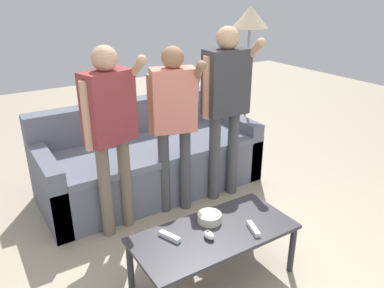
{
  "coord_description": "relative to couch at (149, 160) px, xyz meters",
  "views": [
    {
      "loc": [
        -1.35,
        -1.73,
        1.88
      ],
      "look_at": [
        -0.01,
        0.41,
        0.83
      ],
      "focal_mm": 35.65,
      "sensor_mm": 36.0,
      "label": 1
    }
  ],
  "objects": [
    {
      "name": "ground_plane",
      "position": [
        -0.11,
        -1.38,
        -0.3
      ],
      "size": [
        12.0,
        12.0,
        0.0
      ],
      "primitive_type": "plane",
      "color": "tan"
    },
    {
      "name": "couch",
      "position": [
        0.0,
        0.0,
        0.0
      ],
      "size": [
        2.1,
        0.9,
        0.84
      ],
      "color": "slate",
      "rests_on": "ground"
    },
    {
      "name": "coffee_table",
      "position": [
        -0.22,
        -1.42,
        0.04
      ],
      "size": [
        1.09,
        0.51,
        0.39
      ],
      "color": "#2D2D33",
      "rests_on": "ground"
    },
    {
      "name": "snack_bowl",
      "position": [
        -0.18,
        -1.3,
        0.12
      ],
      "size": [
        0.16,
        0.16,
        0.06
      ],
      "primitive_type": "cylinder",
      "color": "beige",
      "rests_on": "coffee_table"
    },
    {
      "name": "game_remote_nunchuk",
      "position": [
        -0.29,
        -1.46,
        0.11
      ],
      "size": [
        0.06,
        0.09,
        0.05
      ],
      "color": "white",
      "rests_on": "coffee_table"
    },
    {
      "name": "floor_lamp",
      "position": [
        1.22,
        0.03,
        1.19
      ],
      "size": [
        0.38,
        0.38,
        1.7
      ],
      "color": "#2D2D33",
      "rests_on": "ground"
    },
    {
      "name": "player_left",
      "position": [
        -0.55,
        -0.51,
        0.65
      ],
      "size": [
        0.48,
        0.3,
        1.51
      ],
      "color": "#756656",
      "rests_on": "ground"
    },
    {
      "name": "player_center",
      "position": [
        0.01,
        -0.5,
        0.62
      ],
      "size": [
        0.41,
        0.42,
        1.46
      ],
      "color": "#47474C",
      "rests_on": "ground"
    },
    {
      "name": "player_right",
      "position": [
        0.52,
        -0.52,
        0.69
      ],
      "size": [
        0.46,
        0.35,
        1.58
      ],
      "color": "#47474C",
      "rests_on": "ground"
    },
    {
      "name": "game_remote_wand_near",
      "position": [
        0.0,
        -1.55,
        0.1
      ],
      "size": [
        0.08,
        0.16,
        0.03
      ],
      "color": "white",
      "rests_on": "coffee_table"
    },
    {
      "name": "game_remote_wand_far",
      "position": [
        -0.5,
        -1.33,
        0.1
      ],
      "size": [
        0.09,
        0.16,
        0.03
      ],
      "color": "white",
      "rests_on": "coffee_table"
    }
  ]
}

